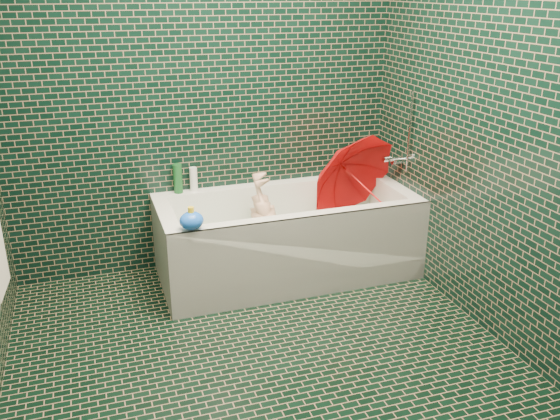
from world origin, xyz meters
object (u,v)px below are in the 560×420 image
object	(u,v)px
rubber_duck	(356,169)
bath_toy	(192,220)
child	(270,235)
umbrella	(363,185)
bathtub	(288,246)

from	to	relation	value
rubber_duck	bath_toy	distance (m)	1.51
child	bath_toy	distance (m)	0.71
umbrella	bath_toy	xyz separation A→B (m)	(-1.23, -0.31, 0.02)
child	bath_toy	bearing A→B (deg)	-46.11
bath_toy	bathtub	bearing A→B (deg)	19.13
child	umbrella	world-z (taller)	umbrella
bathtub	rubber_duck	size ratio (longest dim) A/B	16.51
rubber_duck	child	bearing A→B (deg)	-159.05
child	bath_toy	world-z (taller)	bath_toy
bathtub	child	xyz separation A→B (m)	(-0.13, -0.02, 0.10)
bathtub	umbrella	distance (m)	0.65
bathtub	bath_toy	size ratio (longest dim) A/B	11.35
child	bath_toy	xyz separation A→B (m)	(-0.57, -0.31, 0.30)
umbrella	child	bearing A→B (deg)	168.86
child	umbrella	distance (m)	0.72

